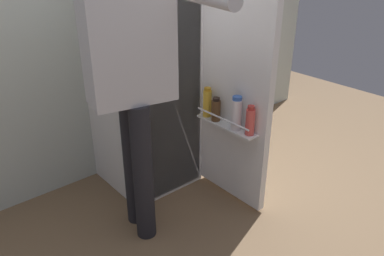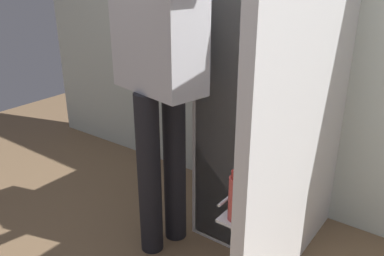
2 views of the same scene
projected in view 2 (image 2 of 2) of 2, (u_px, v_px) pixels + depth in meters
kitchen_wall at (306, 9)px, 2.19m from camera, size 4.40×0.10×2.42m
refrigerator at (272, 94)px, 2.02m from camera, size 0.64×1.18×1.66m
person at (160, 50)px, 1.84m from camera, size 0.59×0.85×1.77m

